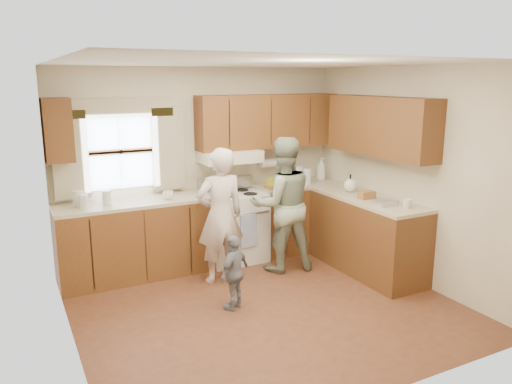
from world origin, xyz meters
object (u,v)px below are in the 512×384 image
stove (234,226)px  woman_left (220,216)px  child (234,273)px  woman_right (282,205)px

stove → woman_left: size_ratio=0.67×
stove → child: bearing=-114.4°
stove → woman_right: 0.80m
woman_right → woman_left: bearing=11.1°
stove → woman_right: woman_right is taller
woman_left → child: woman_left is taller
stove → woman_left: bearing=-126.7°
woman_left → woman_right: 0.83m
woman_right → child: (-1.00, -0.75, -0.44)m
stove → child: (-0.60, -1.33, -0.07)m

